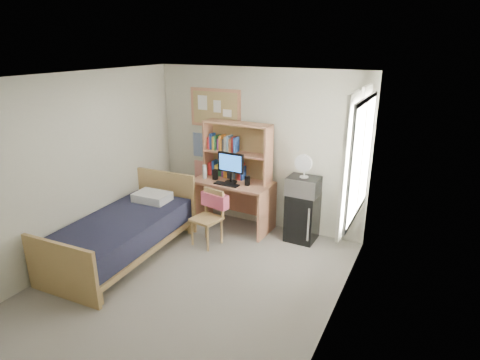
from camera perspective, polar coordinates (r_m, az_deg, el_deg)
The scene contains 26 objects.
floor at distance 5.41m, azimuth -7.15°, elevation -14.46°, with size 3.60×4.20×0.02m, color gray.
ceiling at distance 4.53m, azimuth -8.54°, elevation 14.23°, with size 3.60×4.20×0.02m, color white.
wall_back at distance 6.57m, azimuth 2.57°, elevation 4.38°, with size 3.60×0.04×2.60m, color beige.
wall_front at distance 3.48m, azimuth -28.06°, elevation -12.12°, with size 3.60×0.04×2.60m, color beige.
wall_left at distance 5.98m, azimuth -22.20°, elevation 1.46°, with size 0.04×4.20×2.60m, color beige.
wall_right at distance 4.13m, azimuth 13.41°, elevation -5.28°, with size 0.04×4.20×2.60m, color beige.
window_unit at distance 5.15m, azimuth 16.37°, elevation 2.92°, with size 0.10×1.40×1.70m, color white.
curtain_left at distance 4.78m, azimuth 15.09°, elevation 1.79°, with size 0.04×0.55×1.70m, color silver.
curtain_right at distance 5.54m, azimuth 16.88°, elevation 3.97°, with size 0.04×0.55×1.70m, color silver.
bulletin_board at distance 6.77m, azimuth -3.52°, elevation 10.19°, with size 0.94×0.03×0.64m, color tan.
poster_wave at distance 7.08m, azimuth -5.64°, elevation 4.98°, with size 0.30×0.01×0.42m, color #254C96.
poster_japan at distance 7.21m, azimuth -5.52°, elevation 1.35°, with size 0.28×0.01×0.36m, color red.
desk at distance 6.68m, azimuth -1.01°, elevation -3.46°, with size 1.29×0.65×0.81m, color tan.
desk_chair at distance 6.12m, azimuth -4.79°, elevation -5.48°, with size 0.43×0.43×0.86m, color tan.
mini_fridge at distance 6.34m, azimuth 8.85°, elevation -5.19°, with size 0.45×0.45×0.76m, color black.
bed at distance 6.06m, azimuth -16.34°, elevation -7.89°, with size 1.08×2.16×0.60m, color black.
hutch at distance 6.52m, azimuth -0.40°, elevation 4.11°, with size 1.15×0.29×0.94m, color tan.
monitor at distance 6.41m, azimuth -1.31°, elevation 1.71°, with size 0.46×0.04×0.49m, color black.
keyboard at distance 6.37m, azimuth -1.93°, elevation -0.62°, with size 0.41×0.13×0.02m, color black.
speaker_left at distance 6.61m, azimuth -3.55°, elevation 0.78°, with size 0.07×0.07×0.17m, color black.
speaker_right at distance 6.32m, azimuth 1.05°, elevation -0.11°, with size 0.06×0.06×0.16m, color black.
water_bottle at distance 6.66m, azimuth -5.05°, elevation 1.17°, with size 0.07×0.07×0.23m, color silver.
hoodie at distance 6.16m, azimuth -3.60°, elevation -2.88°, with size 0.46×0.14×0.22m, color #D14F69.
microwave at distance 6.13m, azimuth 9.03°, elevation -0.83°, with size 0.47×0.36×0.27m, color #B8B8BD.
desk_fan at distance 6.04m, azimuth 9.18°, elevation 1.85°, with size 0.26×0.26×0.33m, color silver.
pillow at distance 6.44m, azimuth -12.37°, elevation -2.36°, with size 0.54×0.38×0.13m, color silver.
Camera 1 is at (2.60, -3.69, 2.97)m, focal length 30.00 mm.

